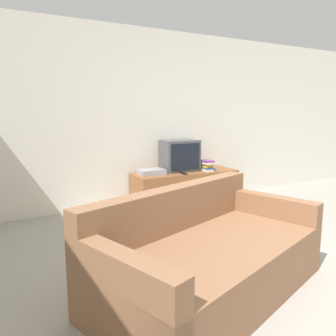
{
  "coord_description": "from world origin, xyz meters",
  "views": [
    {
      "loc": [
        -2.07,
        -1.55,
        1.36
      ],
      "look_at": [
        -0.15,
        2.23,
        0.67
      ],
      "focal_mm": 35.0,
      "sensor_mm": 36.0,
      "label": 1
    }
  ],
  "objects_px": {
    "television": "(180,156)",
    "remote_on_stand": "(183,173)",
    "tv_stand": "(185,188)",
    "couch": "(208,259)",
    "set_top_box": "(151,172)",
    "book_stack": "(207,165)"
  },
  "relations": [
    {
      "from": "tv_stand",
      "to": "book_stack",
      "type": "height_order",
      "value": "book_stack"
    },
    {
      "from": "book_stack",
      "to": "set_top_box",
      "type": "bearing_deg",
      "value": 175.12
    },
    {
      "from": "couch",
      "to": "set_top_box",
      "type": "distance_m",
      "value": 2.36
    },
    {
      "from": "set_top_box",
      "to": "couch",
      "type": "bearing_deg",
      "value": -103.57
    },
    {
      "from": "television",
      "to": "couch",
      "type": "distance_m",
      "value": 2.65
    },
    {
      "from": "set_top_box",
      "to": "television",
      "type": "bearing_deg",
      "value": 10.65
    },
    {
      "from": "remote_on_stand",
      "to": "book_stack",
      "type": "bearing_deg",
      "value": 11.19
    },
    {
      "from": "book_stack",
      "to": "remote_on_stand",
      "type": "distance_m",
      "value": 0.49
    },
    {
      "from": "book_stack",
      "to": "set_top_box",
      "type": "relative_size",
      "value": 0.62
    },
    {
      "from": "couch",
      "to": "remote_on_stand",
      "type": "bearing_deg",
      "value": 45.28
    },
    {
      "from": "television",
      "to": "remote_on_stand",
      "type": "xyz_separation_m",
      "value": [
        -0.09,
        -0.27,
        -0.23
      ]
    },
    {
      "from": "tv_stand",
      "to": "set_top_box",
      "type": "xyz_separation_m",
      "value": [
        -0.57,
        -0.0,
        0.29
      ]
    },
    {
      "from": "couch",
      "to": "remote_on_stand",
      "type": "relative_size",
      "value": 12.12
    },
    {
      "from": "remote_on_stand",
      "to": "set_top_box",
      "type": "bearing_deg",
      "value": 158.57
    },
    {
      "from": "tv_stand",
      "to": "set_top_box",
      "type": "relative_size",
      "value": 4.4
    },
    {
      "from": "set_top_box",
      "to": "tv_stand",
      "type": "bearing_deg",
      "value": 0.01
    },
    {
      "from": "couch",
      "to": "book_stack",
      "type": "relative_size",
      "value": 9.2
    },
    {
      "from": "tv_stand",
      "to": "remote_on_stand",
      "type": "xyz_separation_m",
      "value": [
        -0.13,
        -0.17,
        0.26
      ]
    },
    {
      "from": "television",
      "to": "couch",
      "type": "bearing_deg",
      "value": -114.31
    },
    {
      "from": "tv_stand",
      "to": "book_stack",
      "type": "relative_size",
      "value": 7.1
    },
    {
      "from": "tv_stand",
      "to": "couch",
      "type": "xyz_separation_m",
      "value": [
        -1.12,
        -2.28,
        0.02
      ]
    },
    {
      "from": "television",
      "to": "remote_on_stand",
      "type": "distance_m",
      "value": 0.36
    }
  ]
}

